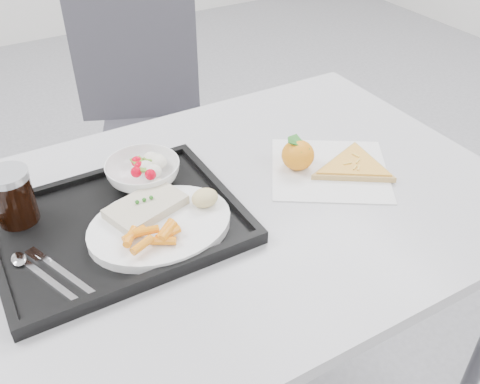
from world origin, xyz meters
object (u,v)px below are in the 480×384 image
cola_glass (13,196)px  chair (153,112)px  table (220,231)px  tangerine (298,155)px  pizza_slice (354,166)px  dinner_plate (160,226)px  tray (118,225)px  salad_bowl (143,173)px

cola_glass → chair: bearing=52.3°
table → tangerine: 0.24m
pizza_slice → tangerine: bearing=147.3°
table → pizza_slice: pizza_slice is taller
dinner_plate → tangerine: tangerine is taller
table → chair: size_ratio=1.29×
dinner_plate → cola_glass: bearing=143.8°
dinner_plate → pizza_slice: 0.45m
tray → cola_glass: bearing=146.9°
chair → cola_glass: size_ratio=8.61×
tray → salad_bowl: 0.14m
table → cola_glass: (-0.36, 0.14, 0.14)m
chair → salad_bowl: size_ratio=6.11×
tray → tangerine: size_ratio=4.84×
pizza_slice → chair: bearing=99.7°
chair → pizza_slice: chair is taller
tangerine → salad_bowl: bearing=162.6°
tray → tangerine: bearing=-0.1°
salad_bowl → tray: bearing=-133.4°
chair → tangerine: bearing=-87.0°
table → chair: chair is taller
dinner_plate → pizza_slice: size_ratio=1.14×
chair → salad_bowl: 0.78m
tangerine → pizza_slice: size_ratio=0.39×
chair → table: bearing=-101.8°
chair → tray: (-0.37, -0.78, 0.22)m
chair → dinner_plate: 0.92m
dinner_plate → cola_glass: 0.28m
cola_glass → tangerine: 0.58m
table → cola_glass: size_ratio=11.11×
tray → table: bearing=-9.6°
tangerine → chair: bearing=93.0°
chair → cola_glass: bearing=-127.7°
chair → salad_bowl: (-0.28, -0.68, 0.25)m
pizza_slice → dinner_plate: bearing=178.8°
tray → pizza_slice: size_ratio=1.90×
tray → pizza_slice: 0.52m
table → tangerine: (0.21, 0.03, 0.10)m
chair → dinner_plate: size_ratio=3.44×
table → pizza_slice: (0.32, -0.03, 0.08)m
tray → salad_bowl: bearing=46.6°
dinner_plate → table: bearing=10.3°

